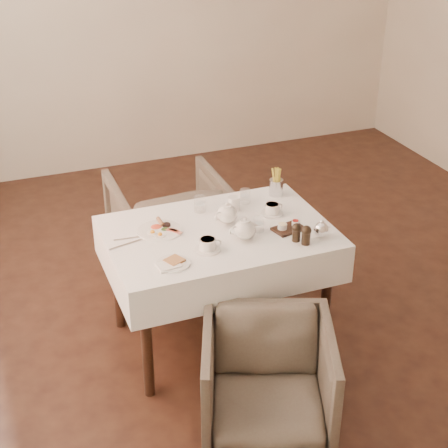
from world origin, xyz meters
TOP-DOWN VIEW (x-y plane):
  - table at (-0.70, -0.39)m, footprint 1.28×0.88m
  - armchair_near at (-0.74, -1.19)m, footprint 0.85×0.86m
  - armchair_far at (-0.73, 0.50)m, footprint 0.76×0.78m
  - breakfast_plate at (-1.01, -0.28)m, footprint 0.25×0.25m
  - side_plate at (-1.06, -0.66)m, footprint 0.18×0.18m
  - teapot_centre at (-0.62, -0.32)m, footprint 0.20×0.18m
  - teapot_front at (-0.60, -0.53)m, footprint 0.17×0.13m
  - creamer at (-0.52, -0.18)m, footprint 0.08×0.08m
  - teacup_near at (-0.83, -0.58)m, footprint 0.14×0.14m
  - teacup_far at (-0.33, -0.31)m, footprint 0.13×0.13m
  - glass_left at (-0.71, -0.12)m, footprint 0.08×0.08m
  - glass_mid at (-0.48, -0.48)m, footprint 0.08×0.08m
  - glass_right at (-0.42, -0.12)m, footprint 0.07×0.07m
  - condiment_board at (-0.32, -0.53)m, footprint 0.20×0.15m
  - pepper_mill_left at (-0.34, -0.66)m, footprint 0.06×0.06m
  - pepper_mill_right at (-0.30, -0.71)m, footprint 0.07×0.07m
  - silver_pot at (-0.19, -0.67)m, footprint 0.12×0.10m
  - fries_cup at (-0.19, -0.08)m, footprint 0.09×0.09m
  - cutlery_fork at (-1.19, -0.30)m, footprint 0.19×0.03m
  - cutlery_knife at (-1.23, -0.36)m, footprint 0.20×0.07m

SIDE VIEW (x-z plane):
  - armchair_near at x=-0.74m, z-range 0.00..0.61m
  - armchair_far at x=-0.73m, z-range 0.00..0.71m
  - table at x=-0.70m, z-range 0.26..1.02m
  - cutlery_fork at x=-1.19m, z-range 0.76..0.76m
  - cutlery_knife at x=-1.23m, z-range 0.75..0.76m
  - side_plate at x=-1.06m, z-range 0.75..0.77m
  - breakfast_plate at x=-1.01m, z-range 0.75..0.78m
  - condiment_board at x=-0.32m, z-range 0.75..0.79m
  - teacup_far at x=-0.33m, z-range 0.75..0.82m
  - teacup_near at x=-0.83m, z-range 0.75..0.82m
  - creamer at x=-0.52m, z-range 0.76..0.84m
  - glass_mid at x=-0.48m, z-range 0.76..0.84m
  - glass_right at x=-0.42m, z-range 0.76..0.85m
  - glass_left at x=-0.71m, z-range 0.76..0.85m
  - silver_pot at x=-0.19m, z-range 0.76..0.86m
  - pepper_mill_left at x=-0.34m, z-range 0.76..0.86m
  - pepper_mill_right at x=-0.30m, z-range 0.76..0.87m
  - teapot_centre at x=-0.62m, z-range 0.76..0.89m
  - teapot_front at x=-0.60m, z-range 0.76..0.89m
  - fries_cup at x=-0.19m, z-range 0.74..0.93m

